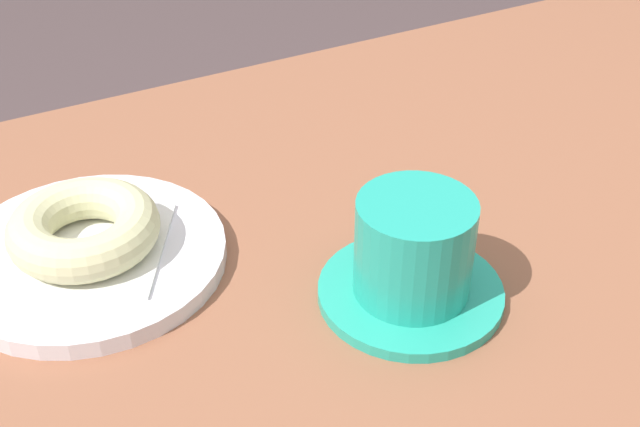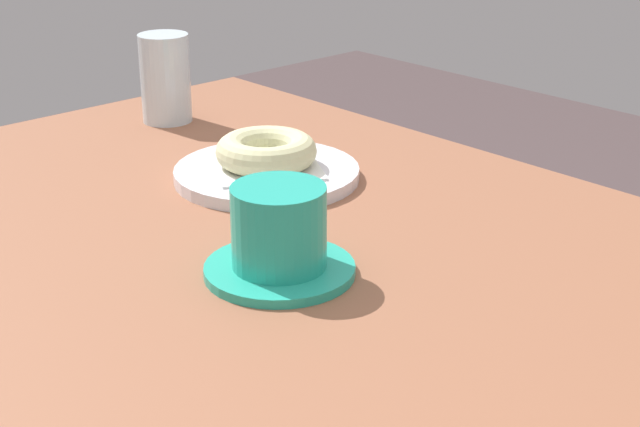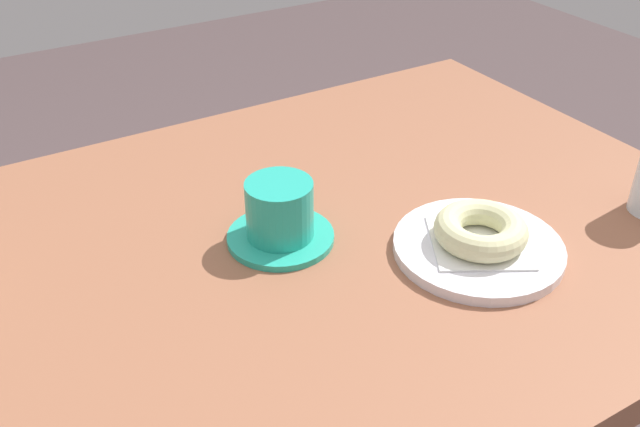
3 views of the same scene
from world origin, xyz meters
The scene contains 5 objects.
table centered at (0.00, 0.00, 0.68)m, with size 1.29×0.76×0.75m.
plate_sugar_ring centered at (0.26, -0.13, 0.75)m, with size 0.20×0.20×0.01m, color white.
napkin_sugar_ring centered at (0.26, -0.13, 0.76)m, with size 0.11×0.11×0.00m, color white.
donut_sugar_ring centered at (0.26, -0.13, 0.78)m, with size 0.11×0.11×0.03m, color beige.
coffee_cup centered at (0.07, 0.01, 0.78)m, with size 0.13×0.13×0.08m.
Camera 1 is at (0.34, 0.38, 1.14)m, focal length 47.19 mm.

